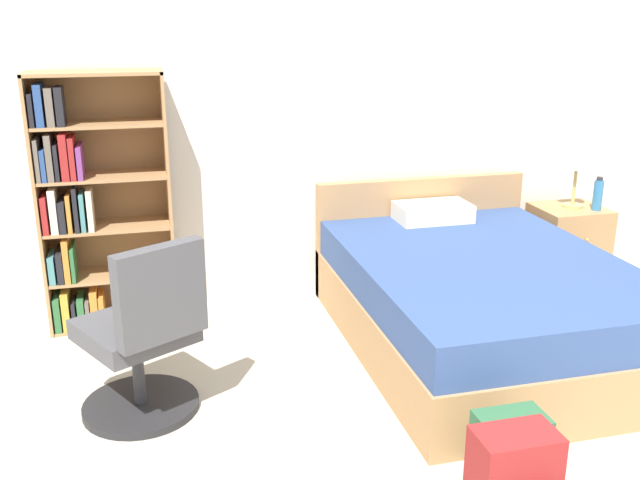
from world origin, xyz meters
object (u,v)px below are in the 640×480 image
at_px(table_lamp, 578,159).
at_px(backpack_red, 515,479).
at_px(backpack_green, 510,460).
at_px(office_chair, 144,341).
at_px(water_bottle, 598,195).
at_px(bookshelf, 89,206).
at_px(nightstand, 567,245).
at_px(bed, 478,298).

bearing_deg(table_lamp, backpack_red, -126.55).
relative_size(table_lamp, backpack_green, 1.25).
bearing_deg(office_chair, water_bottle, 17.54).
xyz_separation_m(backpack_red, backpack_green, (0.05, 0.12, -0.00)).
height_order(bookshelf, table_lamp, bookshelf).
bearing_deg(backpack_red, bookshelf, 125.21).
bearing_deg(backpack_green, bookshelf, 127.43).
xyz_separation_m(office_chair, nightstand, (3.05, 1.11, -0.12)).
bearing_deg(bed, table_lamp, 34.61).
height_order(table_lamp, backpack_green, table_lamp).
bearing_deg(table_lamp, water_bottle, -44.46).
bearing_deg(bookshelf, backpack_green, -52.57).
bearing_deg(table_lamp, office_chair, -159.90).
bearing_deg(table_lamp, bookshelf, 178.23).
bearing_deg(office_chair, backpack_red, -39.36).
relative_size(table_lamp, backpack_red, 1.23).
bearing_deg(nightstand, office_chair, -159.92).
height_order(bed, table_lamp, table_lamp).
bearing_deg(backpack_green, water_bottle, 49.17).
height_order(bed, water_bottle, water_bottle).
bearing_deg(office_chair, table_lamp, 20.10).
distance_m(bed, water_bottle, 1.44).
distance_m(bookshelf, table_lamp, 3.35).
relative_size(water_bottle, backpack_green, 0.64).
bearing_deg(bookshelf, backpack_red, -54.79).
bearing_deg(nightstand, bed, -145.29).
bearing_deg(water_bottle, backpack_green, -130.83).
xyz_separation_m(bed, backpack_green, (-0.53, -1.38, -0.11)).
xyz_separation_m(nightstand, water_bottle, (0.13, -0.11, 0.41)).
xyz_separation_m(water_bottle, backpack_green, (-1.75, -2.02, -0.52)).
distance_m(office_chair, backpack_green, 1.77).
xyz_separation_m(water_bottle, backpack_red, (-1.79, -2.14, -0.52)).
xyz_separation_m(nightstand, backpack_red, (-1.66, -2.25, -0.11)).
distance_m(bed, backpack_green, 1.48).
bearing_deg(bookshelf, bed, -21.05).
bearing_deg(office_chair, nightstand, 20.08).
height_order(office_chair, table_lamp, table_lamp).
distance_m(bed, nightstand, 1.32).
height_order(office_chair, water_bottle, office_chair).
distance_m(bookshelf, water_bottle, 3.47).
bearing_deg(water_bottle, office_chair, -162.46).
relative_size(bookshelf, office_chair, 1.70).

